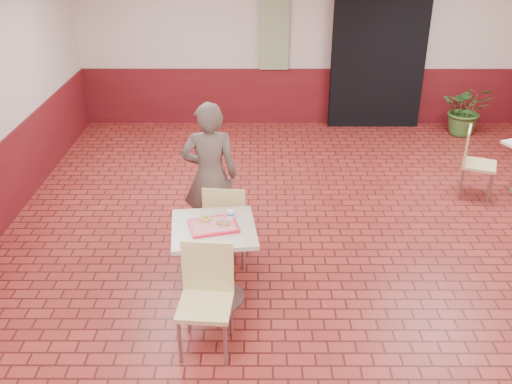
{
  "coord_description": "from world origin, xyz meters",
  "views": [
    {
      "loc": [
        -0.88,
        -4.97,
        3.52
      ],
      "look_at": [
        -0.9,
        0.2,
        0.95
      ],
      "focal_mm": 40.0,
      "sensor_mm": 36.0,
      "label": 1
    }
  ],
  "objects_px": {
    "chair_main_front": "(206,292)",
    "long_john_donut": "(223,223)",
    "main_table": "(214,251)",
    "customer": "(210,176)",
    "paper_cup": "(230,214)",
    "serving_tray": "(214,226)",
    "chair_second_left": "(474,159)",
    "potted_plant": "(467,109)",
    "ring_donut": "(206,218)",
    "chair_main_back": "(226,220)"
  },
  "relations": [
    {
      "from": "customer",
      "to": "long_john_donut",
      "type": "xyz_separation_m",
      "value": [
        0.21,
        -1.08,
        0.02
      ]
    },
    {
      "from": "long_john_donut",
      "to": "chair_second_left",
      "type": "relative_size",
      "value": 0.15
    },
    {
      "from": "paper_cup",
      "to": "chair_second_left",
      "type": "relative_size",
      "value": 0.09
    },
    {
      "from": "potted_plant",
      "to": "ring_donut",
      "type": "bearing_deg",
      "value": -131.45
    },
    {
      "from": "chair_main_front",
      "to": "long_john_donut",
      "type": "relative_size",
      "value": 6.99
    },
    {
      "from": "serving_tray",
      "to": "chair_main_back",
      "type": "bearing_deg",
      "value": 82.98
    },
    {
      "from": "main_table",
      "to": "potted_plant",
      "type": "bearing_deg",
      "value": 49.63
    },
    {
      "from": "chair_main_front",
      "to": "long_john_donut",
      "type": "xyz_separation_m",
      "value": [
        0.12,
        0.64,
        0.33
      ]
    },
    {
      "from": "long_john_donut",
      "to": "chair_second_left",
      "type": "bearing_deg",
      "value": 36.49
    },
    {
      "from": "chair_main_back",
      "to": "chair_main_front",
      "type": "bearing_deg",
      "value": 90.58
    },
    {
      "from": "chair_second_left",
      "to": "potted_plant",
      "type": "xyz_separation_m",
      "value": [
        0.67,
        2.31,
        -0.07
      ]
    },
    {
      "from": "main_table",
      "to": "customer",
      "type": "height_order",
      "value": "customer"
    },
    {
      "from": "ring_donut",
      "to": "paper_cup",
      "type": "xyz_separation_m",
      "value": [
        0.24,
        0.03,
        0.02
      ]
    },
    {
      "from": "serving_tray",
      "to": "chair_second_left",
      "type": "distance_m",
      "value": 4.11
    },
    {
      "from": "main_table",
      "to": "chair_main_front",
      "type": "relative_size",
      "value": 0.84
    },
    {
      "from": "chair_main_front",
      "to": "customer",
      "type": "bearing_deg",
      "value": 97.36
    },
    {
      "from": "serving_tray",
      "to": "potted_plant",
      "type": "distance_m",
      "value": 6.18
    },
    {
      "from": "ring_donut",
      "to": "potted_plant",
      "type": "bearing_deg",
      "value": 48.55
    },
    {
      "from": "chair_main_back",
      "to": "long_john_donut",
      "type": "relative_size",
      "value": 6.85
    },
    {
      "from": "customer",
      "to": "potted_plant",
      "type": "xyz_separation_m",
      "value": [
        4.11,
        3.62,
        -0.41
      ]
    },
    {
      "from": "chair_main_front",
      "to": "paper_cup",
      "type": "height_order",
      "value": "chair_main_front"
    },
    {
      "from": "main_table",
      "to": "chair_second_left",
      "type": "height_order",
      "value": "chair_second_left"
    },
    {
      "from": "paper_cup",
      "to": "chair_main_front",
      "type": "bearing_deg",
      "value": -103.45
    },
    {
      "from": "main_table",
      "to": "ring_donut",
      "type": "bearing_deg",
      "value": 131.91
    },
    {
      "from": "ring_donut",
      "to": "chair_second_left",
      "type": "bearing_deg",
      "value": 34.04
    },
    {
      "from": "paper_cup",
      "to": "potted_plant",
      "type": "height_order",
      "value": "paper_cup"
    },
    {
      "from": "chair_main_back",
      "to": "serving_tray",
      "type": "bearing_deg",
      "value": 88.31
    },
    {
      "from": "main_table",
      "to": "potted_plant",
      "type": "height_order",
      "value": "potted_plant"
    },
    {
      "from": "main_table",
      "to": "chair_main_back",
      "type": "height_order",
      "value": "chair_main_back"
    },
    {
      "from": "customer",
      "to": "serving_tray",
      "type": "bearing_deg",
      "value": 91.33
    },
    {
      "from": "customer",
      "to": "main_table",
      "type": "bearing_deg",
      "value": 91.33
    },
    {
      "from": "customer",
      "to": "chair_main_front",
      "type": "bearing_deg",
      "value": 88.2
    },
    {
      "from": "customer",
      "to": "paper_cup",
      "type": "distance_m",
      "value": 1.0
    },
    {
      "from": "paper_cup",
      "to": "customer",
      "type": "bearing_deg",
      "value": 105.67
    },
    {
      "from": "chair_main_front",
      "to": "chair_main_back",
      "type": "xyz_separation_m",
      "value": [
        0.11,
        1.3,
        -0.01
      ]
    },
    {
      "from": "customer",
      "to": "long_john_donut",
      "type": "relative_size",
      "value": 12.19
    },
    {
      "from": "paper_cup",
      "to": "chair_second_left",
      "type": "distance_m",
      "value": 3.91
    },
    {
      "from": "customer",
      "to": "serving_tray",
      "type": "xyz_separation_m",
      "value": [
        0.11,
        -1.08,
        -0.02
      ]
    },
    {
      "from": "customer",
      "to": "long_john_donut",
      "type": "distance_m",
      "value": 1.1
    },
    {
      "from": "main_table",
      "to": "customer",
      "type": "xyz_separation_m",
      "value": [
        -0.11,
        1.08,
        0.3
      ]
    },
    {
      "from": "chair_main_front",
      "to": "potted_plant",
      "type": "distance_m",
      "value": 6.69
    },
    {
      "from": "paper_cup",
      "to": "main_table",
      "type": "bearing_deg",
      "value": -141.95
    },
    {
      "from": "main_table",
      "to": "chair_main_back",
      "type": "relative_size",
      "value": 0.86
    },
    {
      "from": "customer",
      "to": "chair_second_left",
      "type": "bearing_deg",
      "value": -163.82
    },
    {
      "from": "customer",
      "to": "paper_cup",
      "type": "bearing_deg",
      "value": 101.05
    },
    {
      "from": "potted_plant",
      "to": "serving_tray",
      "type": "bearing_deg",
      "value": -130.37
    },
    {
      "from": "serving_tray",
      "to": "paper_cup",
      "type": "distance_m",
      "value": 0.21
    },
    {
      "from": "ring_donut",
      "to": "main_table",
      "type": "bearing_deg",
      "value": -48.09
    },
    {
      "from": "main_table",
      "to": "chair_main_back",
      "type": "bearing_deg",
      "value": 82.98
    },
    {
      "from": "chair_main_back",
      "to": "serving_tray",
      "type": "height_order",
      "value": "chair_main_back"
    }
  ]
}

